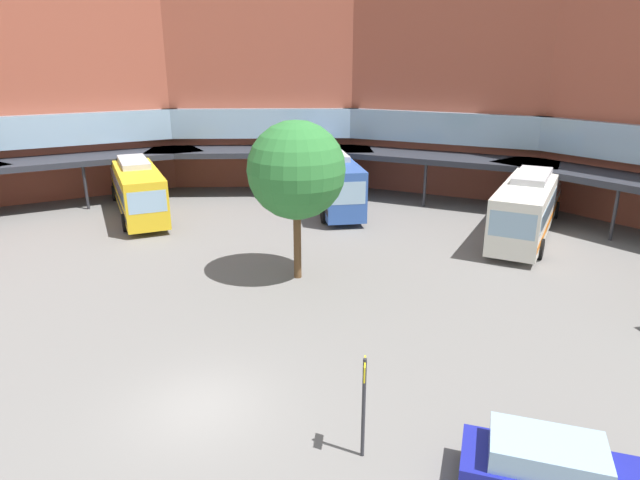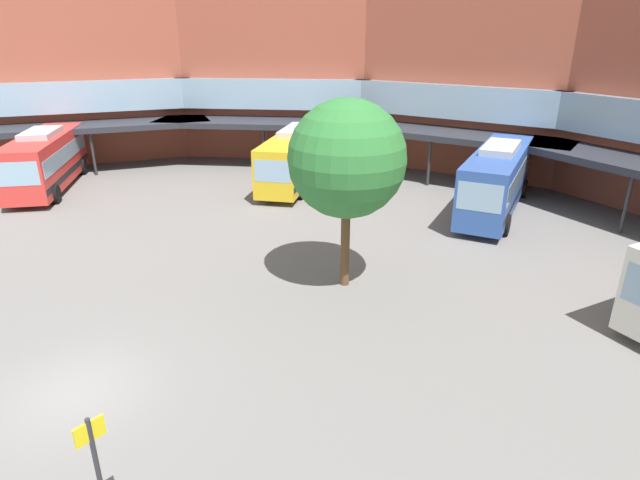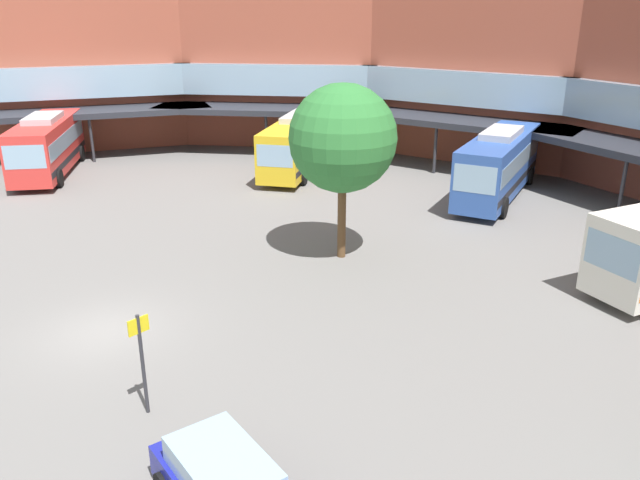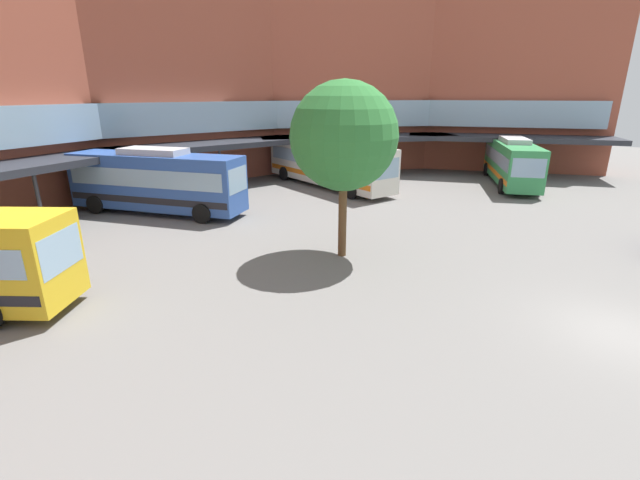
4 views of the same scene
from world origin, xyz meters
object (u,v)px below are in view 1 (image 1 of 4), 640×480
object	(u,v)px
parked_car	(553,471)
plaza_tree	(296,171)
bus_0	(136,186)
stop_sign_post	(364,398)
bus_4	(333,180)
bus_1	(529,203)

from	to	relation	value
parked_car	plaza_tree	world-z (taller)	plaza_tree
bus_0	stop_sign_post	world-z (taller)	bus_0
bus_4	parked_car	size ratio (longest dim) A/B	2.37
bus_4	parked_car	xyz separation A→B (m)	(9.93, -24.99, -1.22)
parked_car	stop_sign_post	xyz separation A→B (m)	(-4.62, 0.48, 1.04)
bus_4	plaza_tree	xyz separation A→B (m)	(0.67, -12.85, 3.24)
plaza_tree	stop_sign_post	xyz separation A→B (m)	(4.65, -11.67, -3.42)
stop_sign_post	bus_0	bearing A→B (deg)	131.12
stop_sign_post	bus_4	bearing A→B (deg)	102.23
bus_0	parked_car	size ratio (longest dim) A/B	2.47
bus_0	plaza_tree	distance (m)	16.43
bus_0	bus_1	world-z (taller)	bus_1
bus_1	bus_4	world-z (taller)	bus_4
bus_0	parked_car	world-z (taller)	bus_0
parked_car	stop_sign_post	bearing A→B (deg)	-179.99
plaza_tree	stop_sign_post	distance (m)	13.02
bus_1	stop_sign_post	distance (m)	22.25
plaza_tree	stop_sign_post	bearing A→B (deg)	-68.28
bus_4	parked_car	bearing A→B (deg)	1.10
bus_1	plaza_tree	xyz separation A→B (m)	(-11.75, -9.42, 3.33)
bus_0	parked_car	distance (m)	30.96
bus_4	plaza_tree	distance (m)	13.27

